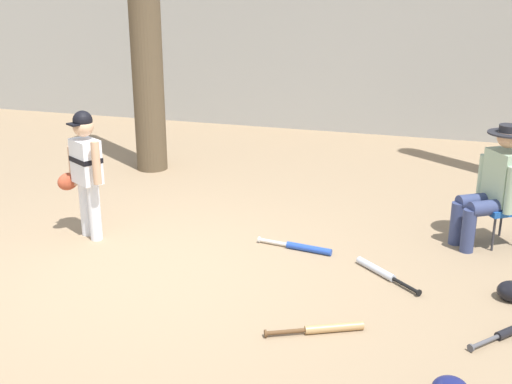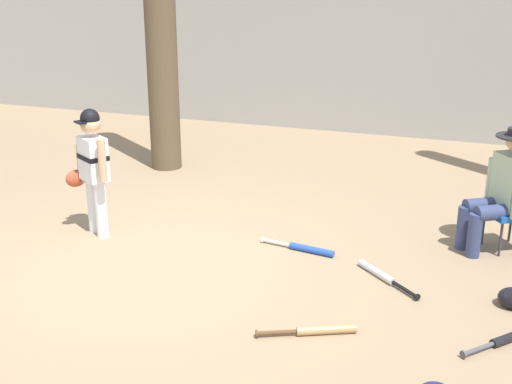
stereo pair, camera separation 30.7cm
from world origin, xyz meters
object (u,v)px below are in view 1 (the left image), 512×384
(tree_near_player, at_px, (144,13))
(bat_wood_tan, at_px, (326,328))
(folding_stool, at_px, (500,209))
(bat_blue_youth, at_px, (303,247))
(bat_aluminum_silver, at_px, (380,271))
(bat_black_composite, at_px, (512,331))
(young_ballplayer, at_px, (85,167))
(seated_spectator, at_px, (494,183))

(tree_near_player, xyz_separation_m, bat_wood_tan, (3.11, -3.54, -2.03))
(folding_stool, height_order, bat_blue_youth, folding_stool)
(tree_near_player, xyz_separation_m, bat_aluminum_silver, (3.38, -2.44, -2.03))
(bat_black_composite, bearing_deg, folding_stool, 91.28)
(tree_near_player, relative_size, bat_aluminum_silver, 7.65)
(bat_wood_tan, height_order, bat_aluminum_silver, same)
(folding_stool, xyz_separation_m, bat_blue_youth, (-1.80, -0.74, -0.33))
(bat_aluminum_silver, bearing_deg, bat_wood_tan, -103.81)
(young_ballplayer, xyz_separation_m, bat_black_composite, (3.99, -0.77, -0.71))
(bat_blue_youth, xyz_separation_m, bat_black_composite, (1.84, -1.06, 0.00))
(young_ballplayer, relative_size, folding_stool, 2.36)
(folding_stool, xyz_separation_m, bat_black_composite, (0.04, -1.80, -0.33))
(bat_wood_tan, xyz_separation_m, bat_black_composite, (1.33, 0.37, -0.00))
(bat_blue_youth, relative_size, bat_black_composite, 1.29)
(tree_near_player, relative_size, young_ballplayer, 3.64)
(folding_stool, xyz_separation_m, seated_spectator, (-0.08, -0.05, 0.28))
(folding_stool, xyz_separation_m, bat_wood_tan, (-1.29, -2.17, -0.33))
(tree_near_player, height_order, young_ballplayer, tree_near_player)
(folding_stool, bearing_deg, bat_black_composite, -88.72)
(tree_near_player, bearing_deg, seated_spectator, -18.29)
(seated_spectator, xyz_separation_m, bat_blue_youth, (-1.71, -0.69, -0.61))
(bat_wood_tan, relative_size, bat_black_composite, 1.20)
(seated_spectator, height_order, bat_aluminum_silver, seated_spectator)
(seated_spectator, xyz_separation_m, bat_wood_tan, (-1.21, -2.11, -0.61))
(folding_stool, bearing_deg, bat_blue_youth, -157.57)
(bat_blue_youth, bearing_deg, folding_stool, 22.43)
(tree_near_player, relative_size, folding_stool, 8.59)
(bat_aluminum_silver, bearing_deg, seated_spectator, 47.23)
(young_ballplayer, distance_m, bat_aluminum_silver, 3.02)
(bat_black_composite, distance_m, bat_aluminum_silver, 1.29)
(folding_stool, distance_m, bat_wood_tan, 2.54)
(bat_aluminum_silver, bearing_deg, bat_black_composite, -34.83)
(tree_near_player, xyz_separation_m, folding_stool, (4.40, -1.37, -1.69))
(bat_wood_tan, relative_size, bat_aluminum_silver, 1.14)
(bat_blue_youth, bearing_deg, tree_near_player, 140.91)
(young_ballplayer, distance_m, folding_stool, 4.10)
(bat_blue_youth, height_order, bat_black_composite, same)
(seated_spectator, xyz_separation_m, bat_aluminum_silver, (-0.93, -1.01, -0.61))
(tree_near_player, distance_m, young_ballplayer, 2.77)
(seated_spectator, height_order, bat_black_composite, seated_spectator)
(folding_stool, height_order, seated_spectator, seated_spectator)
(bat_blue_youth, relative_size, bat_wood_tan, 1.08)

